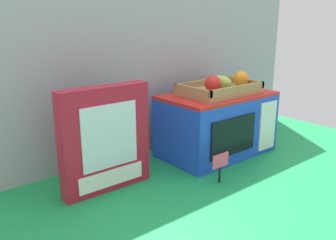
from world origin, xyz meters
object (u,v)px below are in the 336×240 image
at_px(food_groups_crate, 221,87).
at_px(cookie_set_box, 106,140).
at_px(price_sign, 220,164).
at_px(loose_toy_apple, 255,129).
at_px(toy_microwave, 217,124).

xyz_separation_m(food_groups_crate, cookie_set_box, (-0.49, 0.01, -0.10)).
distance_m(cookie_set_box, price_sign, 0.37).
distance_m(food_groups_crate, cookie_set_box, 0.51).
distance_m(food_groups_crate, loose_toy_apple, 0.39).
xyz_separation_m(toy_microwave, food_groups_crate, (0.00, -0.01, 0.15)).
xyz_separation_m(toy_microwave, price_sign, (-0.19, -0.20, -0.05)).
bearing_deg(cookie_set_box, loose_toy_apple, 3.01).
distance_m(toy_microwave, food_groups_crate, 0.15).
bearing_deg(loose_toy_apple, toy_microwave, -172.12).
bearing_deg(toy_microwave, loose_toy_apple, 7.88).
distance_m(price_sign, loose_toy_apple, 0.56).
xyz_separation_m(food_groups_crate, price_sign, (-0.19, -0.18, -0.20)).
height_order(food_groups_crate, price_sign, food_groups_crate).
relative_size(toy_microwave, cookie_set_box, 1.34).
height_order(cookie_set_box, loose_toy_apple, cookie_set_box).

